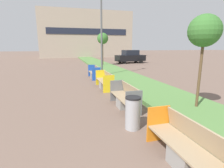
{
  "coord_description": "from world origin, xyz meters",
  "views": [
    {
      "loc": [
        -1.4,
        0.89,
        2.44
      ],
      "look_at": [
        0.9,
        8.99,
        0.6
      ],
      "focal_mm": 28.0,
      "sensor_mm": 36.0,
      "label": 1
    }
  ],
  "objects": [
    {
      "name": "bench_blue_frame",
      "position": [
        0.94,
        14.04,
        0.36
      ],
      "size": [
        0.65,
        1.96,
        0.94
      ],
      "color": "gray",
      "rests_on": "ground"
    },
    {
      "name": "bench_orange_frame",
      "position": [
        0.94,
        3.51,
        0.37
      ],
      "size": [
        0.65,
        2.22,
        0.94
      ],
      "color": "gray",
      "rests_on": "ground"
    },
    {
      "name": "building_backdrop",
      "position": [
        4.0,
        41.85,
        4.82
      ],
      "size": [
        19.26,
        8.58,
        9.63
      ],
      "color": "tan",
      "rests_on": "ground"
    },
    {
      "name": "parked_car_distant",
      "position": [
        8.09,
        24.63,
        0.91
      ],
      "size": [
        4.39,
        2.29,
        1.86
      ],
      "rotation": [
        0.0,
        0.0,
        0.13
      ],
      "color": "black",
      "rests_on": "ground"
    },
    {
      "name": "litter_bin",
      "position": [
        0.53,
        5.41,
        0.5
      ],
      "size": [
        0.47,
        0.47,
        0.99
      ],
      "color": "#9EA0A5",
      "rests_on": "ground"
    },
    {
      "name": "planter_grass_strip",
      "position": [
        3.2,
        12.0,
        0.09
      ],
      "size": [
        2.8,
        120.0,
        0.18
      ],
      "color": "#568442",
      "rests_on": "ground"
    },
    {
      "name": "bench_yellow_frame",
      "position": [
        0.94,
        10.64,
        0.37
      ],
      "size": [
        0.65,
        2.09,
        0.94
      ],
      "color": "gray",
      "rests_on": "ground"
    },
    {
      "name": "sapling_tree_near",
      "position": [
        3.44,
        6.11,
        2.93
      ],
      "size": [
        1.13,
        1.13,
        3.53
      ],
      "color": "brown",
      "rests_on": "ground"
    },
    {
      "name": "street_lamp_post",
      "position": [
        1.55,
        14.15,
        4.53
      ],
      "size": [
        0.24,
        0.44,
        8.28
      ],
      "color": "#56595B",
      "rests_on": "ground"
    },
    {
      "name": "sapling_tree_far",
      "position": [
        3.44,
        22.03,
        3.29
      ],
      "size": [
        1.33,
        1.33,
        3.98
      ],
      "color": "brown",
      "rests_on": "ground"
    },
    {
      "name": "bench_grey_frame",
      "position": [
        0.94,
        7.2,
        0.36
      ],
      "size": [
        0.65,
        1.99,
        0.94
      ],
      "color": "gray",
      "rests_on": "ground"
    }
  ]
}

